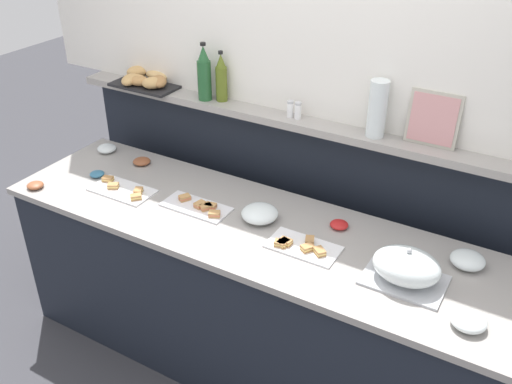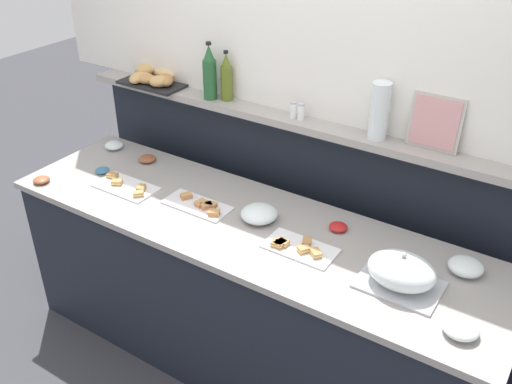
% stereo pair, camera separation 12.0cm
% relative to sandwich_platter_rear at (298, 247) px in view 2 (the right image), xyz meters
% --- Properties ---
extents(ground_plane, '(12.00, 12.00, 0.00)m').
position_rel_sandwich_platter_rear_xyz_m(ground_plane, '(-0.32, 0.66, -0.93)').
color(ground_plane, '#38383D').
extents(buffet_counter, '(2.59, 0.74, 0.92)m').
position_rel_sandwich_platter_rear_xyz_m(buffet_counter, '(-0.32, 0.06, -0.47)').
color(buffet_counter, black).
rests_on(buffet_counter, ground_plane).
extents(back_ledge_unit, '(2.75, 0.22, 1.30)m').
position_rel_sandwich_platter_rear_xyz_m(back_ledge_unit, '(-0.32, 0.60, -0.25)').
color(back_ledge_unit, black).
rests_on(back_ledge_unit, ground_plane).
extents(sandwich_platter_rear, '(0.33, 0.18, 0.04)m').
position_rel_sandwich_platter_rear_xyz_m(sandwich_platter_rear, '(0.00, 0.00, 0.00)').
color(sandwich_platter_rear, white).
rests_on(sandwich_platter_rear, buffet_counter).
extents(sandwich_platter_side, '(0.36, 0.16, 0.04)m').
position_rel_sandwich_platter_rear_xyz_m(sandwich_platter_side, '(-0.60, 0.05, -0.00)').
color(sandwich_platter_side, silver).
rests_on(sandwich_platter_side, buffet_counter).
extents(sandwich_platter_front, '(0.35, 0.19, 0.04)m').
position_rel_sandwich_platter_rear_xyz_m(sandwich_platter_front, '(-1.05, -0.02, -0.00)').
color(sandwich_platter_front, white).
rests_on(sandwich_platter_front, buffet_counter).
extents(serving_cloche, '(0.34, 0.24, 0.17)m').
position_rel_sandwich_platter_rear_xyz_m(serving_cloche, '(0.48, 0.01, 0.06)').
color(serving_cloche, '#B7BABF').
rests_on(serving_cloche, buffet_counter).
extents(glass_bowl_large, '(0.15, 0.15, 0.06)m').
position_rel_sandwich_platter_rear_xyz_m(glass_bowl_large, '(0.68, 0.25, 0.02)').
color(glass_bowl_large, silver).
rests_on(glass_bowl_large, buffet_counter).
extents(glass_bowl_medium, '(0.11, 0.11, 0.05)m').
position_rel_sandwich_platter_rear_xyz_m(glass_bowl_medium, '(-1.45, 0.29, 0.01)').
color(glass_bowl_medium, silver).
rests_on(glass_bowl_medium, buffet_counter).
extents(glass_bowl_small, '(0.18, 0.18, 0.07)m').
position_rel_sandwich_platter_rear_xyz_m(glass_bowl_small, '(-0.28, 0.11, 0.02)').
color(glass_bowl_small, silver).
rests_on(glass_bowl_small, buffet_counter).
extents(glass_bowl_extra, '(0.14, 0.14, 0.05)m').
position_rel_sandwich_platter_rear_xyz_m(glass_bowl_extra, '(0.77, -0.13, 0.01)').
color(glass_bowl_extra, silver).
rests_on(glass_bowl_extra, buffet_counter).
extents(condiment_bowl_red, '(0.09, 0.09, 0.03)m').
position_rel_sandwich_platter_rear_xyz_m(condiment_bowl_red, '(0.08, 0.24, 0.00)').
color(condiment_bowl_red, red).
rests_on(condiment_bowl_red, buffet_counter).
extents(condiment_bowl_teal, '(0.10, 0.10, 0.04)m').
position_rel_sandwich_platter_rear_xyz_m(condiment_bowl_teal, '(-1.17, 0.28, 0.01)').
color(condiment_bowl_teal, brown).
rests_on(condiment_bowl_teal, buffet_counter).
extents(condiment_bowl_dark, '(0.09, 0.09, 0.03)m').
position_rel_sandwich_platter_rear_xyz_m(condiment_bowl_dark, '(-1.48, -0.23, 0.00)').
color(condiment_bowl_dark, brown).
rests_on(condiment_bowl_dark, buffet_counter).
extents(condiment_bowl_cream, '(0.08, 0.08, 0.03)m').
position_rel_sandwich_platter_rear_xyz_m(condiment_bowl_cream, '(-1.29, 0.04, 0.00)').
color(condiment_bowl_cream, teal).
rests_on(condiment_bowl_cream, buffet_counter).
extents(wine_bottle_green, '(0.08, 0.08, 0.32)m').
position_rel_sandwich_platter_rear_xyz_m(wine_bottle_green, '(-0.86, 0.51, 0.51)').
color(wine_bottle_green, '#23562D').
rests_on(wine_bottle_green, back_ledge_unit).
extents(olive_oil_bottle, '(0.06, 0.06, 0.28)m').
position_rel_sandwich_platter_rear_xyz_m(olive_oil_bottle, '(-0.77, 0.54, 0.49)').
color(olive_oil_bottle, '#56661E').
rests_on(olive_oil_bottle, back_ledge_unit).
extents(salt_shaker, '(0.03, 0.03, 0.09)m').
position_rel_sandwich_platter_rear_xyz_m(salt_shaker, '(-0.34, 0.52, 0.41)').
color(salt_shaker, white).
rests_on(salt_shaker, back_ledge_unit).
extents(pepper_shaker, '(0.03, 0.03, 0.09)m').
position_rel_sandwich_platter_rear_xyz_m(pepper_shaker, '(-0.30, 0.52, 0.41)').
color(pepper_shaker, white).
rests_on(pepper_shaker, back_ledge_unit).
extents(bread_basket, '(0.40, 0.32, 0.08)m').
position_rel_sandwich_platter_rear_xyz_m(bread_basket, '(-1.29, 0.52, 0.41)').
color(bread_basket, black).
rests_on(bread_basket, back_ledge_unit).
extents(framed_picture, '(0.24, 0.05, 0.25)m').
position_rel_sandwich_platter_rear_xyz_m(framed_picture, '(0.37, 0.56, 0.50)').
color(framed_picture, '#B2AD9E').
rests_on(framed_picture, back_ledge_unit).
extents(water_carafe, '(0.09, 0.09, 0.28)m').
position_rel_sandwich_platter_rear_xyz_m(water_carafe, '(0.12, 0.52, 0.51)').
color(water_carafe, silver).
rests_on(water_carafe, back_ledge_unit).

